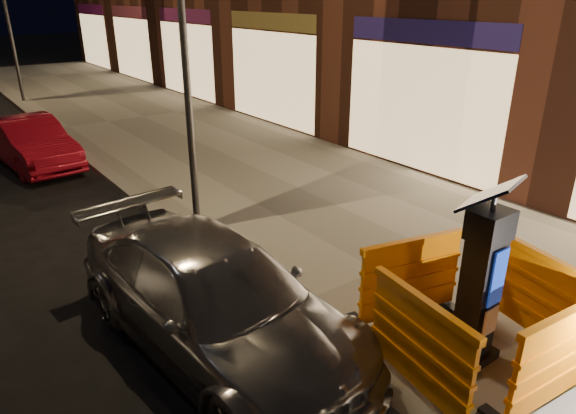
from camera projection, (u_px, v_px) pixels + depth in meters
ground_plane at (284, 318)px, 6.93m from camera, size 120.00×120.00×0.00m
sidewalk at (430, 252)px, 8.54m from camera, size 6.00×60.00×0.15m
kerb at (284, 314)px, 6.90m from camera, size 0.30×60.00×0.15m
parking_kiosk at (481, 280)px, 5.56m from camera, size 0.76×0.76×2.07m
barrier_front at (559, 360)px, 5.03m from camera, size 1.53×0.74×1.16m
barrier_back at (410, 280)px, 6.44m from camera, size 1.58×0.93×1.16m
barrier_kerbside at (419, 347)px, 5.21m from camera, size 0.81×1.55×1.16m
barrier_bldgside at (522, 289)px, 6.26m from camera, size 0.91×1.58×1.16m
car_silver at (218, 344)px, 6.41m from camera, size 2.29×4.79×1.35m
car_red at (36, 166)px, 13.07m from camera, size 1.70×3.87×1.24m
street_lamp_mid at (185, 56)px, 8.09m from camera, size 0.12×0.12×6.00m
street_lamp_far at (8, 21)px, 19.25m from camera, size 0.12×0.12×6.00m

